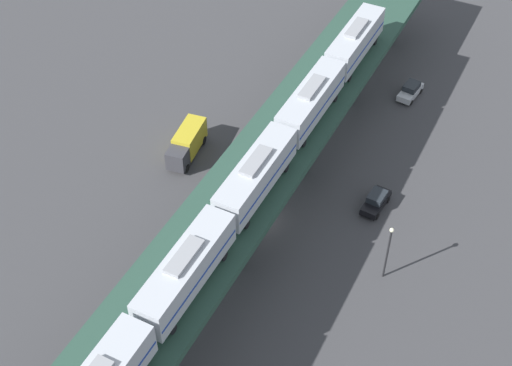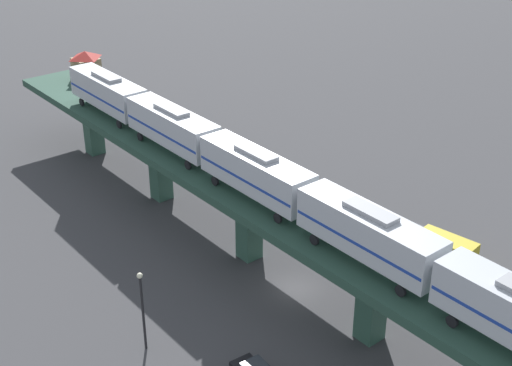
# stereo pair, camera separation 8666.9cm
# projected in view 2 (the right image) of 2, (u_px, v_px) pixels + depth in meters

# --- Properties ---
(ground_plane) EXTENTS (400.00, 400.00, 0.00)m
(ground_plane) POSITION_uv_depth(u_px,v_px,m) (296.00, 288.00, 61.81)
(ground_plane) COLOR #38383A
(elevated_viaduct) EXTENTS (20.56, 92.30, 7.69)m
(elevated_viaduct) POSITION_uv_depth(u_px,v_px,m) (300.00, 223.00, 58.68)
(elevated_viaduct) COLOR #244135
(elevated_viaduct) RESTS_ON ground
(subway_train) EXTENTS (11.08, 62.22, 4.45)m
(subway_train) POSITION_uv_depth(u_px,v_px,m) (256.00, 172.00, 58.98)
(subway_train) COLOR #ADB2BA
(subway_train) RESTS_ON elevated_viaduct
(signal_hut) EXTENTS (3.62, 3.62, 3.40)m
(signal_hut) POSITION_uv_depth(u_px,v_px,m) (86.00, 64.00, 87.53)
(signal_hut) COLOR #8C7251
(signal_hut) RESTS_ON elevated_viaduct
(delivery_truck) EXTENTS (2.45, 7.23, 3.20)m
(delivery_truck) POSITION_uv_depth(u_px,v_px,m) (437.00, 249.00, 64.16)
(delivery_truck) COLOR #333338
(delivery_truck) RESTS_ON ground
(street_lamp) EXTENTS (0.44, 0.44, 6.94)m
(street_lamp) POSITION_uv_depth(u_px,v_px,m) (142.00, 305.00, 52.90)
(street_lamp) COLOR black
(street_lamp) RESTS_ON ground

